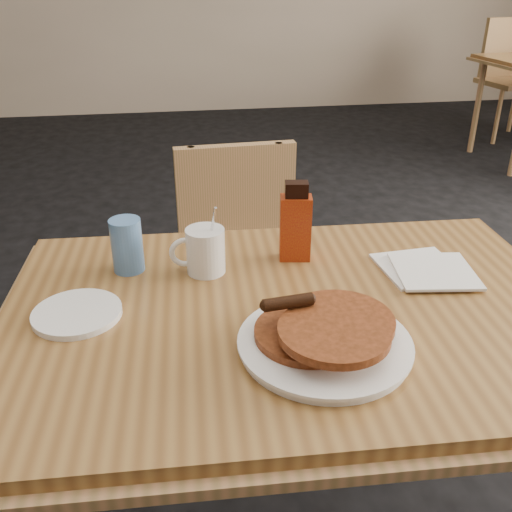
{
  "coord_description": "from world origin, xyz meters",
  "views": [
    {
      "loc": [
        -0.19,
        -0.97,
        1.33
      ],
      "look_at": [
        -0.03,
        0.03,
        0.82
      ],
      "focal_mm": 40.0,
      "sensor_mm": 36.0,
      "label": 1
    }
  ],
  "objects_px": {
    "chair_main_far": "(240,257)",
    "blue_tumbler": "(127,245)",
    "main_table": "(293,326)",
    "syrup_bottle": "(295,224)",
    "pancake_plate": "(325,337)",
    "coffee_mug": "(204,250)",
    "chair_neighbor_far": "(508,67)"
  },
  "relations": [
    {
      "from": "main_table",
      "to": "pancake_plate",
      "type": "height_order",
      "value": "pancake_plate"
    },
    {
      "from": "main_table",
      "to": "syrup_bottle",
      "type": "xyz_separation_m",
      "value": [
        0.05,
        0.2,
        0.13
      ]
    },
    {
      "from": "main_table",
      "to": "chair_main_far",
      "type": "bearing_deg",
      "value": 90.72
    },
    {
      "from": "main_table",
      "to": "blue_tumbler",
      "type": "distance_m",
      "value": 0.39
    },
    {
      "from": "blue_tumbler",
      "to": "syrup_bottle",
      "type": "bearing_deg",
      "value": -0.41
    },
    {
      "from": "syrup_bottle",
      "to": "main_table",
      "type": "bearing_deg",
      "value": -93.69
    },
    {
      "from": "chair_neighbor_far",
      "to": "blue_tumbler",
      "type": "height_order",
      "value": "chair_neighbor_far"
    },
    {
      "from": "main_table",
      "to": "blue_tumbler",
      "type": "bearing_deg",
      "value": 147.11
    },
    {
      "from": "coffee_mug",
      "to": "syrup_bottle",
      "type": "distance_m",
      "value": 0.21
    },
    {
      "from": "chair_main_far",
      "to": "blue_tumbler",
      "type": "bearing_deg",
      "value": -124.33
    },
    {
      "from": "pancake_plate",
      "to": "coffee_mug",
      "type": "relative_size",
      "value": 1.93
    },
    {
      "from": "coffee_mug",
      "to": "blue_tumbler",
      "type": "height_order",
      "value": "coffee_mug"
    },
    {
      "from": "pancake_plate",
      "to": "blue_tumbler",
      "type": "xyz_separation_m",
      "value": [
        -0.34,
        0.34,
        0.03
      ]
    },
    {
      "from": "syrup_bottle",
      "to": "coffee_mug",
      "type": "bearing_deg",
      "value": -161.86
    },
    {
      "from": "chair_neighbor_far",
      "to": "syrup_bottle",
      "type": "bearing_deg",
      "value": -136.69
    },
    {
      "from": "syrup_bottle",
      "to": "chair_main_far",
      "type": "bearing_deg",
      "value": 105.65
    },
    {
      "from": "main_table",
      "to": "blue_tumbler",
      "type": "xyz_separation_m",
      "value": [
        -0.32,
        0.2,
        0.1
      ]
    },
    {
      "from": "main_table",
      "to": "coffee_mug",
      "type": "distance_m",
      "value": 0.25
    },
    {
      "from": "chair_main_far",
      "to": "syrup_bottle",
      "type": "height_order",
      "value": "syrup_bottle"
    },
    {
      "from": "chair_neighbor_far",
      "to": "syrup_bottle",
      "type": "xyz_separation_m",
      "value": [
        -2.63,
        -3.5,
        0.26
      ]
    },
    {
      "from": "main_table",
      "to": "coffee_mug",
      "type": "height_order",
      "value": "coffee_mug"
    },
    {
      "from": "syrup_bottle",
      "to": "blue_tumbler",
      "type": "xyz_separation_m",
      "value": [
        -0.36,
        0.0,
        -0.02
      ]
    },
    {
      "from": "chair_main_far",
      "to": "syrup_bottle",
      "type": "distance_m",
      "value": 0.61
    },
    {
      "from": "pancake_plate",
      "to": "blue_tumbler",
      "type": "bearing_deg",
      "value": 134.69
    },
    {
      "from": "chair_main_far",
      "to": "coffee_mug",
      "type": "distance_m",
      "value": 0.63
    },
    {
      "from": "chair_neighbor_far",
      "to": "pancake_plate",
      "type": "height_order",
      "value": "chair_neighbor_far"
    },
    {
      "from": "chair_main_far",
      "to": "chair_neighbor_far",
      "type": "bearing_deg",
      "value": 45.02
    },
    {
      "from": "pancake_plate",
      "to": "blue_tumbler",
      "type": "relative_size",
      "value": 2.55
    },
    {
      "from": "coffee_mug",
      "to": "blue_tumbler",
      "type": "bearing_deg",
      "value": 169.31
    },
    {
      "from": "coffee_mug",
      "to": "syrup_bottle",
      "type": "relative_size",
      "value": 0.86
    },
    {
      "from": "main_table",
      "to": "chair_neighbor_far",
      "type": "height_order",
      "value": "chair_neighbor_far"
    },
    {
      "from": "chair_neighbor_far",
      "to": "blue_tumbler",
      "type": "xyz_separation_m",
      "value": [
        -2.99,
        -3.49,
        0.24
      ]
    }
  ]
}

